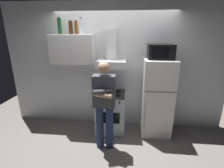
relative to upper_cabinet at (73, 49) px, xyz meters
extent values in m
plane|color=slate|center=(0.85, -0.37, -1.75)|extent=(7.00, 7.00, 0.00)
cube|color=white|center=(0.85, 0.23, -0.40)|extent=(4.80, 0.10, 2.70)
cube|color=silver|center=(0.00, 0.01, 0.00)|extent=(0.90, 0.34, 0.60)
cube|color=silver|center=(-0.22, -0.17, 0.00)|extent=(0.43, 0.01, 0.58)
cube|color=silver|center=(0.22, -0.17, 0.00)|extent=(0.43, 0.01, 0.58)
sphere|color=#B2B2B7|center=(-0.04, -0.18, -0.18)|extent=(0.02, 0.02, 0.02)
sphere|color=#B2B2B7|center=(0.04, -0.18, -0.18)|extent=(0.02, 0.02, 0.02)
cube|color=silver|center=(0.80, -0.12, -1.32)|extent=(0.60, 0.60, 0.85)
cube|color=black|center=(0.80, -0.12, -0.89)|extent=(0.59, 0.59, 0.01)
cube|color=black|center=(0.80, -0.43, -1.30)|extent=(0.42, 0.01, 0.24)
cylinder|color=black|center=(0.67, -0.24, -0.88)|extent=(0.16, 0.16, 0.01)
cylinder|color=black|center=(0.93, -0.24, -0.88)|extent=(0.16, 0.16, 0.01)
cylinder|color=black|center=(0.67, 0.00, -0.88)|extent=(0.16, 0.16, 0.01)
cylinder|color=black|center=(0.93, 0.00, -0.88)|extent=(0.16, 0.16, 0.01)
cylinder|color=black|center=(0.60, -0.44, -0.95)|extent=(0.04, 0.02, 0.04)
cylinder|color=black|center=(0.73, -0.44, -0.95)|extent=(0.04, 0.02, 0.04)
cylinder|color=black|center=(0.87, -0.44, -0.95)|extent=(0.04, 0.02, 0.04)
cylinder|color=black|center=(1.00, -0.44, -0.95)|extent=(0.04, 0.02, 0.04)
cube|color=white|center=(0.80, -0.04, -0.27)|extent=(0.60, 0.44, 0.15)
cube|color=white|center=(0.80, 0.10, 0.10)|extent=(0.20, 0.16, 0.60)
cube|color=white|center=(1.75, -0.12, -0.95)|extent=(0.60, 0.60, 1.60)
cube|color=#4C4C4C|center=(1.75, -0.43, -0.71)|extent=(0.59, 0.01, 0.01)
cylinder|color=silver|center=(1.50, -0.44, -1.19)|extent=(0.02, 0.02, 0.60)
cube|color=black|center=(1.75, -0.10, -0.01)|extent=(0.48, 0.36, 0.28)
cube|color=black|center=(1.71, -0.29, -0.01)|extent=(0.30, 0.01, 0.20)
cylinder|color=navy|center=(0.66, -0.72, -1.32)|extent=(0.14, 0.14, 0.85)
cylinder|color=navy|center=(0.84, -0.72, -1.32)|extent=(0.14, 0.14, 0.85)
cube|color=#3F3F47|center=(0.75, -0.72, -0.62)|extent=(0.38, 0.20, 0.56)
cylinder|color=#3F3F47|center=(0.75, -0.86, -0.58)|extent=(0.33, 0.17, 0.08)
cylinder|color=tan|center=(0.75, -0.86, -0.64)|extent=(0.33, 0.17, 0.08)
sphere|color=tan|center=(0.75, -0.72, -0.21)|extent=(0.20, 0.20, 0.20)
cylinder|color=#19471E|center=(-0.23, -0.01, 0.45)|extent=(0.07, 0.07, 0.30)
cylinder|color=black|center=(-0.23, -0.01, 0.61)|extent=(0.04, 0.04, 0.02)
cylinder|color=brown|center=(0.09, 0.03, 0.42)|extent=(0.07, 0.07, 0.24)
cylinder|color=black|center=(0.09, 0.03, 0.55)|extent=(0.04, 0.04, 0.02)
cylinder|color=#47230F|center=(-0.02, 0.03, 0.42)|extent=(0.08, 0.08, 0.24)
cylinder|color=black|center=(-0.02, 0.03, 0.55)|extent=(0.04, 0.04, 0.02)
cylinder|color=silver|center=(0.21, -0.02, 0.44)|extent=(0.07, 0.07, 0.29)
cylinder|color=black|center=(0.21, -0.02, 0.60)|extent=(0.04, 0.04, 0.02)
camera|label=1|loc=(1.15, -3.35, 0.36)|focal=26.47mm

